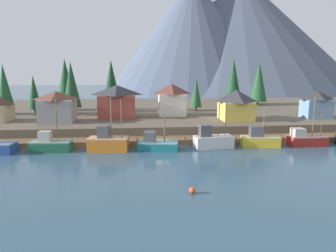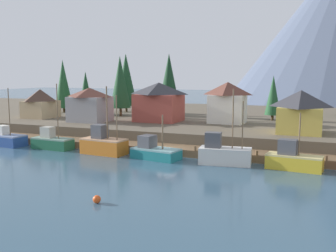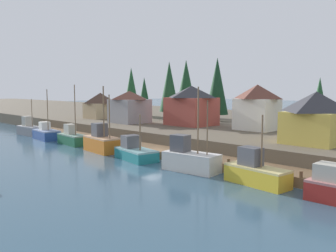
{
  "view_description": "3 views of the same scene",
  "coord_description": "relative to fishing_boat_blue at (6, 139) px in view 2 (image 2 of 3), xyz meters",
  "views": [
    {
      "loc": [
        -3.43,
        -50.41,
        12.72
      ],
      "look_at": [
        1.35,
        1.7,
        3.17
      ],
      "focal_mm": 33.05,
      "sensor_mm": 36.0,
      "label": 1
    },
    {
      "loc": [
        19.63,
        -48.23,
        10.95
      ],
      "look_at": [
        -0.88,
        2.8,
        3.7
      ],
      "focal_mm": 42.09,
      "sensor_mm": 36.0,
      "label": 2
    },
    {
      "loc": [
        34.37,
        -30.65,
        9.04
      ],
      "look_at": [
        -0.44,
        3.38,
        3.92
      ],
      "focal_mm": 38.43,
      "sensor_mm": 36.0,
      "label": 3
    }
  ],
  "objects": [
    {
      "name": "house_red",
      "position": [
        17.72,
        18.79,
        5.03
      ],
      "size": [
        8.05,
        6.89,
        6.98
      ],
      "color": "#9E4238",
      "rests_on": "shoreline_bank"
    },
    {
      "name": "fishing_boat_green",
      "position": [
        8.42,
        0.37,
        0.05
      ],
      "size": [
        6.39,
        2.78,
        9.61
      ],
      "rotation": [
        0.0,
        0.0,
        -0.06
      ],
      "color": "#1E5B3D",
      "rests_on": "ground_plane"
    },
    {
      "name": "dock",
      "position": [
        26.05,
        3.86,
        -0.53
      ],
      "size": [
        80.0,
        4.0,
        1.6
      ],
      "color": "brown",
      "rests_on": "ground_plane"
    },
    {
      "name": "conifer_near_left",
      "position": [
        -8.4,
        26.06,
        7.8
      ],
      "size": [
        3.94,
        3.94,
        11.59
      ],
      "color": "#4C3823",
      "rests_on": "shoreline_bank"
    },
    {
      "name": "conifer_back_left",
      "position": [
        36.65,
        27.67,
        6.11
      ],
      "size": [
        2.9,
        2.9,
        8.26
      ],
      "color": "#4C3823",
      "rests_on": "shoreline_bank"
    },
    {
      "name": "house_white",
      "position": [
        29.85,
        20.68,
        5.11
      ],
      "size": [
        6.25,
        5.21,
        7.13
      ],
      "color": "silver",
      "rests_on": "shoreline_bank"
    },
    {
      "name": "fishing_boat_teal",
      "position": [
        25.24,
        -0.24,
        -0.04
      ],
      "size": [
        6.66,
        3.96,
        5.82
      ],
      "rotation": [
        0.0,
        0.0,
        -0.16
      ],
      "color": "#196B70",
      "rests_on": "ground_plane"
    },
    {
      "name": "fishing_boat_blue",
      "position": [
        0.0,
        0.0,
        0.0
      ],
      "size": [
        6.5,
        3.46,
        8.88
      ],
      "rotation": [
        0.0,
        0.0,
        -0.1
      ],
      "color": "navy",
      "rests_on": "ground_plane"
    },
    {
      "name": "house_tan",
      "position": [
        -6.11,
        15.61,
        4.32
      ],
      "size": [
        5.5,
        6.15,
        5.56
      ],
      "color": "tan",
      "rests_on": "shoreline_bank"
    },
    {
      "name": "fishing_boat_yellow",
      "position": [
        42.49,
        0.31,
        0.16
      ],
      "size": [
        6.46,
        2.92,
        6.63
      ],
      "rotation": [
        0.0,
        0.0,
        -0.11
      ],
      "color": "gold",
      "rests_on": "ground_plane"
    },
    {
      "name": "ground_plane",
      "position": [
        26.05,
        21.87,
        -1.53
      ],
      "size": [
        400.0,
        400.0,
        1.0
      ],
      "primitive_type": "cube",
      "color": "#335166"
    },
    {
      "name": "house_grey",
      "position": [
        6.4,
        13.76,
        4.56
      ],
      "size": [
        6.75,
        6.09,
        6.06
      ],
      "color": "gray",
      "rests_on": "shoreline_bank"
    },
    {
      "name": "conifer_back_right",
      "position": [
        4.02,
        32.14,
        8.72
      ],
      "size": [
        4.9,
        4.9,
        13.0
      ],
      "color": "#4C3823",
      "rests_on": "shoreline_bank"
    },
    {
      "name": "conifer_mid_left",
      "position": [
        7.25,
        23.56,
        8.37
      ],
      "size": [
        4.11,
        4.11,
        12.07
      ],
      "color": "#4C3823",
      "rests_on": "shoreline_bank"
    },
    {
      "name": "house_yellow",
      "position": [
        42.35,
        13.32,
        4.64
      ],
      "size": [
        6.39,
        7.1,
        6.18
      ],
      "color": "gold",
      "rests_on": "shoreline_bank"
    },
    {
      "name": "shoreline_bank",
      "position": [
        26.05,
        33.87,
        0.22
      ],
      "size": [
        400.0,
        56.0,
        2.5
      ],
      "primitive_type": "cube",
      "color": "brown",
      "rests_on": "ground_plane"
    },
    {
      "name": "conifer_centre",
      "position": [
        15.79,
        28.54,
        8.43
      ],
      "size": [
        4.57,
        4.57,
        12.62
      ],
      "color": "#4C3823",
      "rests_on": "shoreline_bank"
    },
    {
      "name": "fishing_boat_orange",
      "position": [
        17.44,
        0.0,
        0.36
      ],
      "size": [
        6.5,
        3.46,
        9.35
      ],
      "rotation": [
        0.0,
        0.0,
        -0.1
      ],
      "color": "#CC6B1E",
      "rests_on": "ground_plane"
    },
    {
      "name": "conifer_near_right",
      "position": [
        -1.25,
        24.06,
        6.67
      ],
      "size": [
        2.94,
        2.94,
        9.02
      ],
      "color": "#4C3823",
      "rests_on": "shoreline_bank"
    },
    {
      "name": "channel_buoy",
      "position": [
        27.91,
        -18.48,
        -0.68
      ],
      "size": [
        0.7,
        0.7,
        0.7
      ],
      "primitive_type": "sphere",
      "color": "#E04C19",
      "rests_on": "ground_plane"
    },
    {
      "name": "fishing_boat_white",
      "position": [
        34.39,
        0.03,
        0.29
      ],
      "size": [
        6.53,
        3.37,
        9.21
      ],
      "rotation": [
        0.0,
        0.0,
        0.12
      ],
      "color": "silver",
      "rests_on": "ground_plane"
    }
  ]
}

